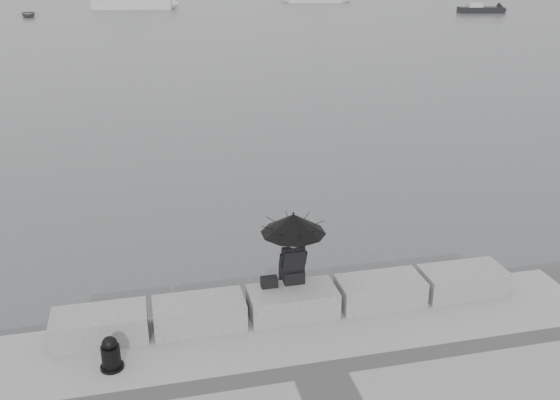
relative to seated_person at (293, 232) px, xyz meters
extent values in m
plane|color=#424446|center=(-0.09, 0.13, -2.01)|extent=(360.00, 360.00, 0.00)
cube|color=slate|center=(-3.49, -0.32, -1.26)|extent=(1.60, 0.80, 0.50)
cube|color=slate|center=(-1.79, -0.32, -1.26)|extent=(1.60, 0.80, 0.50)
cube|color=slate|center=(-0.09, -0.32, -1.26)|extent=(1.60, 0.80, 0.50)
cube|color=slate|center=(1.61, -0.32, -1.26)|extent=(1.60, 0.80, 0.50)
cube|color=slate|center=(3.31, -0.32, -1.26)|extent=(1.60, 0.80, 0.50)
sphere|color=#726056|center=(0.00, 0.02, -0.23)|extent=(0.21, 0.21, 0.21)
cylinder|color=black|center=(0.00, 0.01, -0.16)|extent=(0.02, 0.02, 1.00)
cone|color=black|center=(0.00, 0.01, 0.16)|extent=(1.19, 1.19, 0.36)
sphere|color=black|center=(0.00, 0.01, 0.36)|extent=(0.04, 0.04, 0.04)
cube|color=black|center=(-0.47, -0.10, -0.91)|extent=(0.30, 0.17, 0.19)
cylinder|color=black|center=(-3.29, -1.22, -1.48)|extent=(0.38, 0.38, 0.06)
cylinder|color=black|center=(-3.29, -1.22, -1.30)|extent=(0.30, 0.30, 0.42)
sphere|color=black|center=(-3.29, -1.22, -1.04)|extent=(0.24, 0.24, 0.24)
cube|color=silver|center=(-1.99, 67.34, -1.51)|extent=(9.36, 4.40, 1.20)
cube|color=black|center=(34.86, 53.98, -1.76)|extent=(5.07, 2.41, 0.70)
cube|color=silver|center=(34.86, 53.98, -1.26)|extent=(1.64, 1.43, 0.50)
imported|color=gray|center=(-12.64, 60.77, -1.75)|extent=(3.26, 1.72, 0.53)
camera|label=1|loc=(-2.54, -9.83, 4.76)|focal=40.00mm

